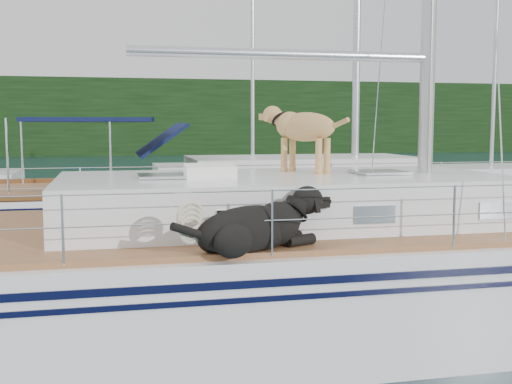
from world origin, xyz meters
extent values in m
plane|color=black|center=(0.00, 0.00, 0.00)|extent=(120.00, 120.00, 0.00)
cube|color=black|center=(0.00, 45.00, 3.00)|extent=(90.00, 3.00, 6.00)
cube|color=#595147|center=(0.00, 46.20, 0.60)|extent=(92.00, 1.00, 1.20)
cube|color=white|center=(0.00, 0.00, 0.50)|extent=(12.00, 3.80, 1.40)
cube|color=#97603C|center=(0.00, 0.00, 1.23)|extent=(11.52, 3.50, 0.06)
cube|color=white|center=(0.80, 0.00, 1.54)|extent=(5.20, 2.50, 0.55)
cylinder|color=silver|center=(0.80, 0.00, 3.21)|extent=(3.60, 0.12, 0.12)
cylinder|color=silver|center=(0.00, -1.75, 1.82)|extent=(10.56, 0.01, 0.01)
cylinder|color=silver|center=(0.00, 1.75, 1.82)|extent=(10.56, 0.01, 0.01)
cube|color=#1C44B3|center=(-1.59, 1.45, 1.29)|extent=(0.78, 0.64, 0.05)
cube|color=white|center=(-0.10, -0.09, 1.88)|extent=(0.57, 0.48, 0.14)
torus|color=beige|center=(-0.54, -1.81, 1.62)|extent=(0.35, 0.23, 0.34)
cube|color=white|center=(1.62, 5.88, 0.45)|extent=(11.00, 3.50, 1.30)
cube|color=#97603C|center=(1.62, 5.88, 1.10)|extent=(10.56, 3.29, 0.06)
cube|color=white|center=(2.82, 5.88, 1.45)|extent=(4.80, 2.30, 0.55)
cube|color=#0E183D|center=(-1.58, 5.88, 2.50)|extent=(2.40, 2.30, 0.08)
cube|color=white|center=(4.00, 16.00, 0.40)|extent=(7.20, 3.00, 1.10)
cylinder|color=silver|center=(4.00, 16.00, 6.00)|extent=(0.14, 0.14, 11.00)
cube|color=white|center=(12.00, 13.00, 0.40)|extent=(6.40, 3.00, 1.10)
cylinder|color=silver|center=(12.00, 13.00, 6.00)|extent=(0.14, 0.14, 11.00)
camera|label=1|loc=(-1.21, -7.25, 2.40)|focal=45.00mm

